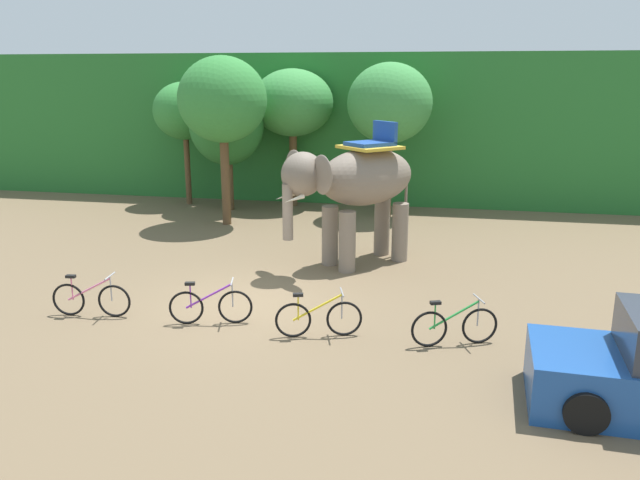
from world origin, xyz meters
TOP-DOWN VIEW (x-y plane):
  - ground_plane at (0.00, 0.00)m, footprint 80.00×80.00m
  - foliage_hedge at (0.00, 14.54)m, footprint 36.00×6.00m
  - tree_center_right at (-5.73, 10.43)m, footprint 2.40×2.40m
  - tree_right at (-3.77, 9.62)m, footprint 2.74×2.74m
  - tree_center at (-3.06, 7.34)m, footprint 2.91×2.91m
  - tree_far_left at (-1.58, 10.88)m, footprint 3.06×3.06m
  - tree_far_right at (2.17, 9.66)m, footprint 2.95×2.95m
  - elephant at (1.93, 3.52)m, footprint 3.65×3.70m
  - bike_pink at (-3.00, -1.36)m, footprint 1.70×0.52m
  - bike_purple at (-0.37, -1.25)m, footprint 1.67×0.60m
  - bike_yellow at (1.94, -1.46)m, footprint 1.66×0.64m
  - bike_green at (4.54, -1.35)m, footprint 1.62×0.73m

SIDE VIEW (x-z plane):
  - ground_plane at x=0.00m, z-range 0.00..0.00m
  - bike_pink at x=-3.00m, z-range -0.07..0.85m
  - bike_purple at x=-0.37m, z-range -0.07..0.85m
  - bike_yellow at x=1.94m, z-range -0.07..0.85m
  - bike_green at x=4.54m, z-range -0.07..0.85m
  - elephant at x=1.93m, z-range 0.31..4.09m
  - foliage_hedge at x=0.00m, z-range 0.00..5.77m
  - tree_right at x=-3.77m, z-range 0.83..5.56m
  - tree_center_right at x=-5.73m, z-range 1.23..5.94m
  - tree_far_left at x=-1.58m, z-range 1.31..6.50m
  - tree_far_right at x=2.17m, z-range 1.29..6.67m
  - tree_center at x=-3.06m, z-range 1.36..6.93m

